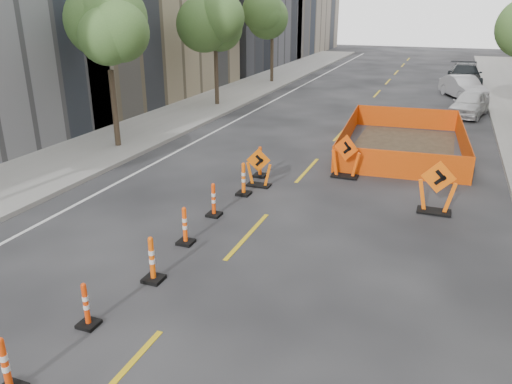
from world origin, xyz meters
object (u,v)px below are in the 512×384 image
at_px(parked_car_near, 470,104).
at_px(chevron_sign_left, 259,167).
at_px(chevron_sign_right, 437,187).
at_px(parked_car_mid, 463,87).
at_px(parked_car_far, 464,75).
at_px(channelizer_2, 86,305).
at_px(channelizer_7, 260,162).
at_px(channelizer_1, 5,366).
at_px(channelizer_6, 244,179).
at_px(chevron_sign_center, 346,156).
at_px(channelizer_3, 152,259).
at_px(channelizer_4, 185,226).
at_px(channelizer_5, 214,200).

bearing_deg(parked_car_near, chevron_sign_left, -102.32).
height_order(chevron_sign_right, parked_car_mid, chevron_sign_right).
height_order(chevron_sign_right, parked_car_far, chevron_sign_right).
bearing_deg(channelizer_2, channelizer_7, 90.04).
bearing_deg(channelizer_1, parked_car_far, 79.17).
relative_size(channelizer_1, chevron_sign_left, 0.79).
height_order(channelizer_6, chevron_sign_left, chevron_sign_left).
distance_m(chevron_sign_left, chevron_sign_right, 5.71).
height_order(parked_car_near, parked_car_mid, parked_car_mid).
bearing_deg(channelizer_1, chevron_sign_right, 59.35).
relative_size(channelizer_1, chevron_sign_center, 0.67).
relative_size(channelizer_3, chevron_sign_right, 0.67).
bearing_deg(channelizer_7, channelizer_3, -87.88).
relative_size(channelizer_2, channelizer_4, 0.92).
bearing_deg(channelizer_6, channelizer_4, -91.06).
xyz_separation_m(channelizer_5, channelizer_6, (0.16, 1.90, 0.04)).
xyz_separation_m(channelizer_6, chevron_sign_center, (2.72, 2.91, 0.24)).
bearing_deg(chevron_sign_left, channelizer_7, 91.47).
bearing_deg(channelizer_3, channelizer_2, -98.23).
relative_size(channelizer_2, chevron_sign_right, 0.58).
distance_m(channelizer_3, parked_car_far, 33.32).
height_order(channelizer_6, parked_car_far, parked_car_far).
xyz_separation_m(channelizer_1, chevron_sign_left, (0.32, 10.47, 0.14)).
bearing_deg(channelizer_4, chevron_sign_left, 87.15).
relative_size(chevron_sign_right, parked_car_far, 0.29).
bearing_deg(parked_car_mid, chevron_sign_center, -126.35).
height_order(channelizer_4, chevron_sign_right, chevron_sign_right).
bearing_deg(channelizer_4, channelizer_6, 88.94).
bearing_deg(parked_car_near, channelizer_3, -95.18).
relative_size(channelizer_2, parked_car_near, 0.24).
distance_m(channelizer_1, chevron_sign_left, 10.47).
bearing_deg(channelizer_5, channelizer_3, -85.43).
distance_m(channelizer_2, chevron_sign_right, 10.21).
xyz_separation_m(channelizer_6, parked_car_near, (7.01, 15.66, 0.13)).
relative_size(channelizer_1, channelizer_7, 0.94).
relative_size(channelizer_7, chevron_sign_left, 0.84).
xyz_separation_m(channelizer_3, parked_car_near, (6.87, 21.37, 0.14)).
xyz_separation_m(channelizer_1, parked_car_far, (6.97, 36.44, 0.28)).
relative_size(channelizer_6, chevron_sign_center, 0.69).
bearing_deg(chevron_sign_left, channelizer_4, -109.31).
height_order(channelizer_5, chevron_sign_left, chevron_sign_left).
bearing_deg(parked_car_mid, parked_car_near, -111.01).
bearing_deg(channelizer_6, parked_car_mid, 72.59).
bearing_deg(channelizer_4, channelizer_2, -90.94).
xyz_separation_m(channelizer_3, channelizer_4, (-0.21, 1.90, -0.03)).
bearing_deg(parked_car_far, chevron_sign_right, -94.87).
xyz_separation_m(channelizer_3, channelizer_5, (-0.30, 3.80, -0.04)).
bearing_deg(channelizer_7, parked_car_mid, 70.64).
bearing_deg(channelizer_7, chevron_sign_center, 19.47).
bearing_deg(parked_car_mid, channelizer_6, -131.60).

